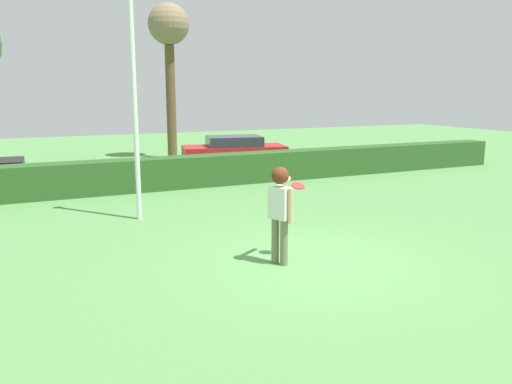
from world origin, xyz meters
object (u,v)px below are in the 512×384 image
object	(u,v)px
lamppost	(134,81)
parked_car_red	(234,150)
bare_elm_tree	(169,35)
frisbee	(298,186)
person	(280,204)

from	to	relation	value
lamppost	parked_car_red	size ratio (longest dim) A/B	1.34
parked_car_red	bare_elm_tree	xyz separation A→B (m)	(-1.56, 3.71, 4.85)
bare_elm_tree	lamppost	bearing A→B (deg)	-110.09
parked_car_red	frisbee	bearing A→B (deg)	-107.21
lamppost	parked_car_red	xyz separation A→B (m)	(5.60, 7.35, -2.62)
lamppost	parked_car_red	bearing A→B (deg)	52.69
person	parked_car_red	distance (m)	12.45
person	frisbee	distance (m)	0.57
frisbee	person	bearing A→B (deg)	-157.80
person	bare_elm_tree	world-z (taller)	bare_elm_tree
frisbee	lamppost	world-z (taller)	lamppost
person	frisbee	bearing A→B (deg)	22.20
lamppost	bare_elm_tree	xyz separation A→B (m)	(4.04, 11.06, 2.24)
frisbee	bare_elm_tree	world-z (taller)	bare_elm_tree
person	lamppost	world-z (taller)	lamppost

